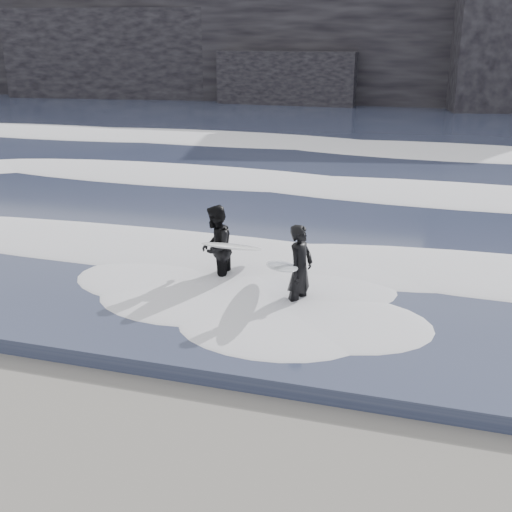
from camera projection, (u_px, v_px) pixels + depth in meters
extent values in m
plane|color=olive|center=(104.00, 511.00, 7.67)|extent=(120.00, 120.00, 0.00)
cube|color=#303854|center=(378.00, 136.00, 33.83)|extent=(90.00, 52.00, 0.30)
cube|color=black|center=(408.00, 36.00, 47.57)|extent=(70.00, 9.00, 10.00)
ellipsoid|color=white|center=(286.00, 248.00, 15.67)|extent=(60.00, 3.20, 0.20)
ellipsoid|color=white|center=(336.00, 185.00, 21.99)|extent=(60.00, 4.00, 0.24)
ellipsoid|color=white|center=(369.00, 142.00, 30.11)|extent=(60.00, 4.80, 0.30)
imported|color=black|center=(300.00, 270.00, 12.71)|extent=(0.63, 0.78, 1.87)
ellipsoid|color=silver|center=(281.00, 266.00, 12.85)|extent=(1.34, 2.17, 0.64)
imported|color=black|center=(216.00, 248.00, 13.97)|extent=(0.77, 0.96, 1.90)
ellipsoid|color=white|center=(234.00, 247.00, 13.84)|extent=(1.17, 2.35, 0.86)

